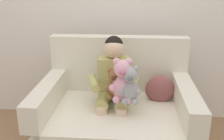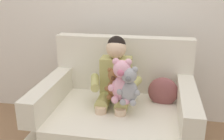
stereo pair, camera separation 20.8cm
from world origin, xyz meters
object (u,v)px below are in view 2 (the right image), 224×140
(plush_pink, at_px, (122,82))
(throw_pillow, at_px, (163,92))
(seated_child, at_px, (115,81))
(plush_grey, at_px, (129,86))
(plush_brown, at_px, (114,84))
(armchair, at_px, (117,120))

(plush_pink, height_order, throw_pillow, plush_pink)
(seated_child, distance_m, plush_grey, 0.25)
(plush_brown, distance_m, plush_grey, 0.15)
(armchair, distance_m, plush_grey, 0.44)
(plush_grey, xyz_separation_m, throw_pillow, (0.26, 0.30, -0.15))
(seated_child, height_order, plush_grey, seated_child)
(plush_pink, bearing_deg, plush_grey, -7.38)
(plush_grey, bearing_deg, plush_pink, 141.41)
(plush_brown, distance_m, plush_pink, 0.09)
(plush_brown, distance_m, throw_pillow, 0.47)
(seated_child, height_order, throw_pillow, seated_child)
(plush_grey, relative_size, throw_pillow, 1.16)
(seated_child, distance_m, plush_brown, 0.12)
(plush_brown, xyz_separation_m, throw_pillow, (0.39, 0.22, -0.13))
(armchair, relative_size, seated_child, 1.55)
(plush_brown, relative_size, plush_pink, 0.73)
(armchair, xyz_separation_m, plush_pink, (0.05, -0.13, 0.41))
(seated_child, relative_size, plush_grey, 2.73)
(plush_pink, bearing_deg, plush_brown, 165.59)
(armchair, height_order, plush_pink, armchair)
(throw_pillow, bearing_deg, plush_brown, -150.53)
(armchair, xyz_separation_m, throw_pillow, (0.38, 0.14, 0.24))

